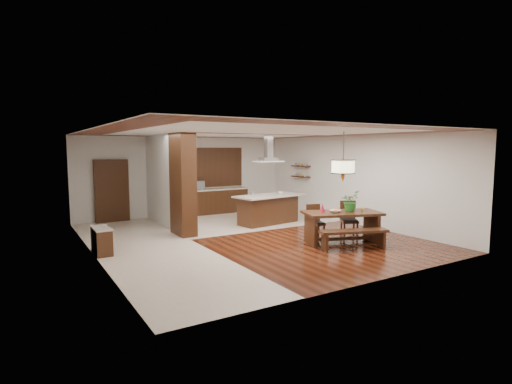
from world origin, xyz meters
TOP-DOWN VIEW (x-y plane):
  - room_shell at (0.00, 0.00)m, footprint 9.00×9.04m
  - tile_hallway at (-2.75, 0.00)m, footprint 2.50×9.00m
  - tile_kitchen at (1.25, 2.50)m, footprint 5.50×4.00m
  - soffit_band at (0.00, 0.00)m, footprint 8.00×9.00m
  - partition_pier at (-1.40, 1.20)m, footprint 0.45×1.00m
  - partition_stub at (-1.40, 3.30)m, footprint 0.18×2.40m
  - hallway_console at (-3.81, 0.20)m, footprint 0.37×0.88m
  - hallway_doorway at (-2.70, 4.40)m, footprint 1.10×0.20m
  - rear_counter at (1.00, 4.20)m, footprint 2.60×0.62m
  - kitchen_window at (1.00, 4.46)m, footprint 2.60×0.08m
  - shelf_lower at (3.87, 2.60)m, footprint 0.26×0.90m
  - shelf_upper at (3.87, 2.60)m, footprint 0.26×0.90m
  - dining_table at (1.78, -1.88)m, footprint 2.19×1.59m
  - dining_bench at (1.55, -2.55)m, footprint 1.74×0.92m
  - dining_chair_left at (1.52, -1.15)m, footprint 0.50×0.50m
  - dining_chair_right at (2.45, -1.48)m, footprint 0.60×0.60m
  - pendant_lantern at (1.78, -1.88)m, footprint 0.64×0.64m
  - foliage_plant at (2.01, -1.93)m, footprint 0.61×0.56m
  - fruit_bowl at (1.54, -1.89)m, footprint 0.36×0.36m
  - napkin_cone at (1.33, -1.63)m, footprint 0.17×0.17m
  - gold_ornament at (2.23, -2.16)m, footprint 0.08×0.08m
  - kitchen_island at (1.61, 1.36)m, footprint 2.45×1.35m
  - range_hood at (1.61, 1.36)m, footprint 0.90×0.55m
  - island_cup at (2.01, 1.25)m, footprint 0.16×0.16m
  - microwave at (0.22, 4.21)m, footprint 0.64×0.47m

SIDE VIEW (x-z plane):
  - tile_hallway at x=-2.75m, z-range 0.00..0.01m
  - tile_kitchen at x=1.25m, z-range 0.00..0.01m
  - dining_bench at x=1.55m, z-range 0.00..0.48m
  - hallway_console at x=-3.81m, z-range 0.00..0.63m
  - dining_chair_left at x=1.52m, z-range 0.00..0.93m
  - rear_counter at x=1.00m, z-range 0.00..0.95m
  - kitchen_island at x=1.61m, z-range 0.01..0.97m
  - dining_chair_right at x=2.45m, z-range 0.00..1.00m
  - dining_table at x=1.78m, z-range 0.19..1.01m
  - fruit_bowl at x=1.54m, z-range 0.82..0.89m
  - gold_ornament at x=2.23m, z-range 0.82..0.92m
  - napkin_cone at x=1.33m, z-range 0.82..1.04m
  - island_cup at x=2.01m, z-range 0.96..1.06m
  - hallway_doorway at x=-2.70m, z-range 0.00..2.10m
  - foliage_plant at x=2.01m, z-range 0.82..1.37m
  - microwave at x=0.22m, z-range 0.95..1.28m
  - shelf_lower at x=3.87m, z-range 1.38..1.42m
  - partition_pier at x=-1.40m, z-range 0.00..2.90m
  - partition_stub at x=-1.40m, z-range 0.00..2.90m
  - kitchen_window at x=1.00m, z-range 1.00..2.50m
  - shelf_upper at x=3.87m, z-range 1.78..1.82m
  - room_shell at x=0.00m, z-range 0.60..3.52m
  - pendant_lantern at x=1.78m, z-range 1.59..2.90m
  - range_hood at x=1.61m, z-range 2.03..2.90m
  - soffit_band at x=0.00m, z-range 2.88..2.89m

